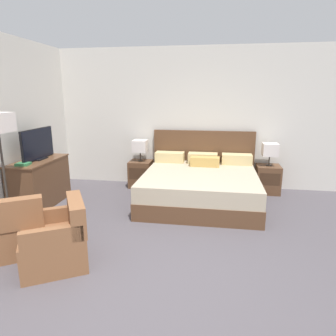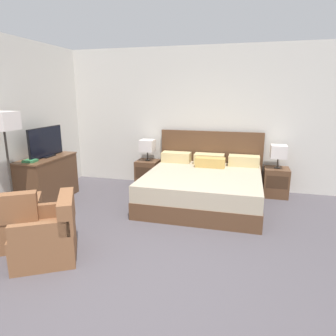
{
  "view_description": "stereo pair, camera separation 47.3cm",
  "coord_description": "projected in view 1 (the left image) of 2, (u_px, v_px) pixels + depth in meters",
  "views": [
    {
      "loc": [
        0.66,
        -2.68,
        1.92
      ],
      "look_at": [
        -0.09,
        1.93,
        0.75
      ],
      "focal_mm": 32.0,
      "sensor_mm": 36.0,
      "label": 1
    },
    {
      "loc": [
        1.12,
        -2.59,
        1.92
      ],
      "look_at": [
        -0.09,
        1.93,
        0.75
      ],
      "focal_mm": 32.0,
      "sensor_mm": 36.0,
      "label": 2
    }
  ],
  "objects": [
    {
      "name": "nightstand_right",
      "position": [
        268.0,
        179.0,
        5.9
      ],
      "size": [
        0.45,
        0.44,
        0.55
      ],
      "color": "brown",
      "rests_on": "ground"
    },
    {
      "name": "tv",
      "position": [
        38.0,
        145.0,
        5.11
      ],
      "size": [
        0.18,
        0.89,
        0.53
      ],
      "color": "black",
      "rests_on": "dresser"
    },
    {
      "name": "armchair_by_window",
      "position": [
        15.0,
        230.0,
        3.67
      ],
      "size": [
        0.95,
        0.95,
        0.76
      ],
      "color": "brown",
      "rests_on": "ground"
    },
    {
      "name": "nightstand_left",
      "position": [
        141.0,
        174.0,
        6.3
      ],
      "size": [
        0.45,
        0.44,
        0.55
      ],
      "color": "brown",
      "rests_on": "ground"
    },
    {
      "name": "bed",
      "position": [
        200.0,
        185.0,
        5.41
      ],
      "size": [
        2.07,
        2.04,
        1.18
      ],
      "color": "brown",
      "rests_on": "ground"
    },
    {
      "name": "armchair_companion",
      "position": [
        57.0,
        241.0,
        3.4
      ],
      "size": [
        0.94,
        0.94,
        0.76
      ],
      "color": "brown",
      "rests_on": "ground"
    },
    {
      "name": "book_red_cover",
      "position": [
        23.0,
        164.0,
        4.75
      ],
      "size": [
        0.22,
        0.2,
        0.04
      ],
      "primitive_type": "cube",
      "rotation": [
        0.0,
        0.0,
        0.11
      ],
      "color": "#2D7042",
      "rests_on": "dresser"
    },
    {
      "name": "dresser",
      "position": [
        40.0,
        182.0,
        5.23
      ],
      "size": [
        0.53,
        1.19,
        0.81
      ],
      "color": "brown",
      "rests_on": "ground"
    },
    {
      "name": "ground_plane",
      "position": [
        147.0,
        282.0,
        3.14
      ],
      "size": [
        10.54,
        10.54,
        0.0
      ],
      "primitive_type": "plane",
      "color": "#4C474C"
    },
    {
      "name": "wall_back",
      "position": [
        184.0,
        118.0,
        6.19
      ],
      "size": [
        6.48,
        0.06,
        2.83
      ],
      "primitive_type": "cube",
      "color": "beige",
      "rests_on": "ground"
    },
    {
      "name": "table_lamp_left",
      "position": [
        140.0,
        146.0,
        6.16
      ],
      "size": [
        0.29,
        0.29,
        0.44
      ],
      "color": "#332D28",
      "rests_on": "nightstand_left"
    },
    {
      "name": "table_lamp_right",
      "position": [
        270.0,
        150.0,
        5.76
      ],
      "size": [
        0.29,
        0.29,
        0.44
      ],
      "color": "#332D28",
      "rests_on": "nightstand_right"
    }
  ]
}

